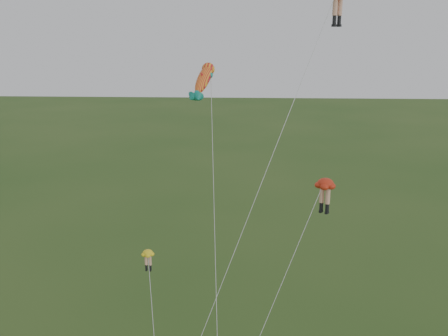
{
  "coord_description": "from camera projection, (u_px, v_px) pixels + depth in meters",
  "views": [
    {
      "loc": [
        2.05,
        -24.38,
        21.28
      ],
      "look_at": [
        0.44,
        6.0,
        13.12
      ],
      "focal_mm": 40.0,
      "sensor_mm": 36.0,
      "label": 1
    }
  ],
  "objects": [
    {
      "name": "legs_kite_red_high",
      "position": [
        334.0,
        5.0,
        29.47
      ],
      "size": [
        10.73,
        10.56,
        23.99
      ],
      "rotation": [
        0.0,
        0.0,
        0.63
      ],
      "color": "red",
      "rests_on": "ground"
    },
    {
      "name": "legs_kite_red_mid",
      "position": [
        323.0,
        191.0,
        29.74
      ],
      "size": [
        7.04,
        7.43,
        13.01
      ],
      "rotation": [
        0.0,
        0.0,
        -0.59
      ],
      "color": "red",
      "rests_on": "ground"
    },
    {
      "name": "legs_kite_yellow",
      "position": [
        149.0,
        265.0,
        31.12
      ],
      "size": [
        2.56,
        8.06,
        8.18
      ],
      "rotation": [
        0.0,
        0.0,
        -0.1
      ],
      "color": "yellow",
      "rests_on": "ground"
    },
    {
      "name": "fish_kite",
      "position": [
        204.0,
        80.0,
        31.98
      ],
      "size": [
        2.59,
        12.21,
        19.77
      ],
      "rotation": [
        0.6,
        0.0,
        -0.28
      ],
      "color": "#FDA01F",
      "rests_on": "ground"
    }
  ]
}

